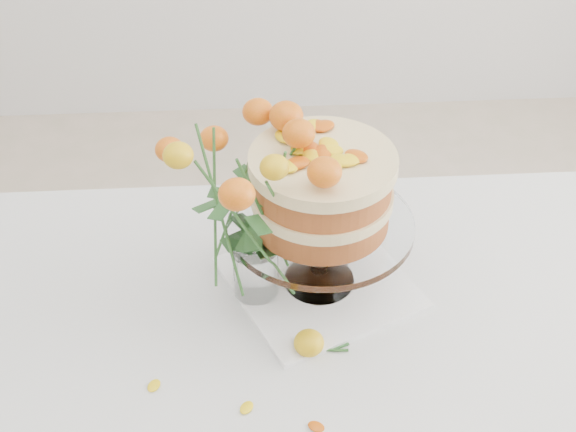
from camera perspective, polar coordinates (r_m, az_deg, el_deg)
The scene contains 8 objects.
table at distance 1.35m, azimuth 2.26°, elevation -12.03°, with size 1.43×0.93×0.76m.
napkin at distance 1.40m, azimuth 2.21°, elevation -4.76°, with size 0.28×0.28×0.01m, color white.
cake_stand at distance 1.27m, azimuth 2.42°, elevation 1.37°, with size 0.31×0.31×0.27m.
rose_vase at distance 1.24m, azimuth -2.49°, elevation 1.93°, with size 0.30×0.30×0.38m.
loose_rose_near at distance 1.28m, azimuth 1.52°, elevation -9.02°, with size 0.09×0.05×0.04m.
stray_petal_a at distance 1.22m, azimuth -2.96°, elevation -13.47°, with size 0.03×0.02×0.00m, color yellow.
stray_petal_b at distance 1.20m, azimuth 2.02°, elevation -14.75°, with size 0.03×0.02×0.00m, color yellow.
stray_petal_d at distance 1.26m, azimuth -9.51°, elevation -11.82°, with size 0.03×0.02×0.00m, color yellow.
Camera 1 is at (-0.10, -0.85, 1.73)m, focal length 50.00 mm.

